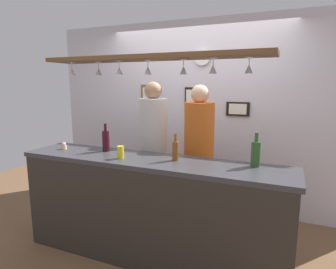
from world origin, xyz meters
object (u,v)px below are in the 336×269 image
at_px(bottle_wine_dark_red, 106,140).
at_px(person_right_orange_shirt, 199,146).
at_px(picture_frame_caricature, 149,96).
at_px(bottle_beer_amber_tall, 175,150).
at_px(bottle_champagne_green, 256,153).
at_px(drink_can, 121,152).
at_px(picture_frame_crest, 191,97).
at_px(wall_clock, 202,57).
at_px(person_middle_white_patterned_shirt, 154,140).
at_px(picture_frame_lower_pair, 238,109).
at_px(cupcake, 64,146).

bearing_deg(bottle_wine_dark_red, person_right_orange_shirt, 34.21).
distance_m(bottle_wine_dark_red, picture_frame_caricature, 1.37).
distance_m(bottle_beer_amber_tall, bottle_champagne_green, 0.72).
height_order(drink_can, picture_frame_crest, picture_frame_crest).
bearing_deg(bottle_wine_dark_red, bottle_beer_amber_tall, -3.77).
xyz_separation_m(person_right_orange_shirt, drink_can, (-0.55, -0.78, 0.04)).
distance_m(picture_frame_crest, wall_clock, 0.55).
distance_m(person_middle_white_patterned_shirt, picture_frame_caricature, 0.96).
xyz_separation_m(bottle_beer_amber_tall, wall_clock, (-0.15, 1.35, 0.96)).
distance_m(picture_frame_lower_pair, wall_clock, 0.84).
relative_size(bottle_champagne_green, picture_frame_lower_pair, 1.00).
height_order(person_middle_white_patterned_shirt, person_right_orange_shirt, person_middle_white_patterned_shirt).
xyz_separation_m(bottle_champagne_green, wall_clock, (-0.87, 1.25, 0.94)).
height_order(picture_frame_lower_pair, picture_frame_caricature, picture_frame_caricature).
distance_m(cupcake, picture_frame_lower_pair, 2.19).
relative_size(cupcake, picture_frame_caricature, 0.23).
relative_size(bottle_beer_amber_tall, picture_frame_lower_pair, 0.87).
distance_m(person_middle_white_patterned_shirt, cupcake, 1.03).
distance_m(drink_can, picture_frame_lower_pair, 1.75).
bearing_deg(picture_frame_caricature, person_right_orange_shirt, -35.77).
height_order(person_middle_white_patterned_shirt, picture_frame_crest, person_middle_white_patterned_shirt).
bearing_deg(bottle_champagne_green, bottle_wine_dark_red, -178.55).
bearing_deg(cupcake, bottle_champagne_green, 4.18).
bearing_deg(picture_frame_caricature, bottle_champagne_green, -36.98).
xyz_separation_m(bottle_champagne_green, picture_frame_caricature, (-1.67, 1.26, 0.41)).
height_order(person_right_orange_shirt, bottle_wine_dark_red, person_right_orange_shirt).
xyz_separation_m(person_right_orange_shirt, wall_clock, (-0.19, 0.71, 1.05)).
bearing_deg(person_middle_white_patterned_shirt, picture_frame_caricature, 120.19).
bearing_deg(picture_frame_caricature, person_middle_white_patterned_shirt, -59.81).
distance_m(person_right_orange_shirt, picture_frame_lower_pair, 0.86).
height_order(person_right_orange_shirt, wall_clock, wall_clock).
bearing_deg(bottle_champagne_green, bottle_beer_amber_tall, -172.60).
xyz_separation_m(person_right_orange_shirt, picture_frame_caricature, (-0.99, 0.71, 0.51)).
height_order(bottle_champagne_green, picture_frame_caricature, picture_frame_caricature).
xyz_separation_m(bottle_wine_dark_red, bottle_beer_amber_tall, (0.82, -0.05, -0.02)).
bearing_deg(wall_clock, bottle_beer_amber_tall, -83.48).
bearing_deg(drink_can, picture_frame_crest, 82.04).
distance_m(person_middle_white_patterned_shirt, bottle_champagne_green, 1.37).
bearing_deg(picture_frame_crest, picture_frame_lower_pair, 0.00).
bearing_deg(bottle_wine_dark_red, picture_frame_crest, 68.34).
bearing_deg(person_middle_white_patterned_shirt, picture_frame_crest, 71.89).
bearing_deg(person_right_orange_shirt, cupcake, -152.71).
distance_m(bottle_wine_dark_red, wall_clock, 1.73).
relative_size(person_middle_white_patterned_shirt, picture_frame_crest, 6.81).
distance_m(drink_can, wall_clock, 1.83).
bearing_deg(bottle_beer_amber_tall, picture_frame_crest, 102.75).
distance_m(person_right_orange_shirt, cupcake, 1.51).
relative_size(cupcake, wall_clock, 0.35).
xyz_separation_m(bottle_wine_dark_red, cupcake, (-0.48, -0.11, -0.08)).
height_order(person_middle_white_patterned_shirt, cupcake, person_middle_white_patterned_shirt).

